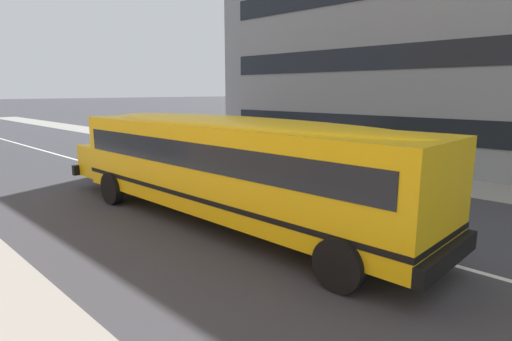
{
  "coord_description": "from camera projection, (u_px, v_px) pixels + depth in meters",
  "views": [
    {
      "loc": [
        5.35,
        -8.78,
        3.63
      ],
      "look_at": [
        -2.58,
        -0.72,
        1.44
      ],
      "focal_mm": 29.04,
      "sensor_mm": 36.0,
      "label": 1
    }
  ],
  "objects": [
    {
      "name": "ground_plane",
      "position": [
        348.0,
        236.0,
        10.51
      ],
      "size": [
        400.0,
        400.0,
        0.0
      ],
      "primitive_type": "plane",
      "color": "#38383D"
    },
    {
      "name": "sidewalk_far",
      "position": [
        458.0,
        186.0,
        15.95
      ],
      "size": [
        120.0,
        3.0,
        0.01
      ],
      "primitive_type": "cube",
      "color": "gray",
      "rests_on": "ground_plane"
    },
    {
      "name": "lane_centreline",
      "position": [
        348.0,
        236.0,
        10.51
      ],
      "size": [
        110.0,
        0.16,
        0.01
      ],
      "primitive_type": "cube",
      "color": "silver",
      "rests_on": "ground_plane"
    },
    {
      "name": "school_bus",
      "position": [
        224.0,
        160.0,
        11.3
      ],
      "size": [
        13.26,
        3.14,
        2.96
      ],
      "rotation": [
        0.0,
        0.0,
        3.15
      ],
      "color": "yellow",
      "rests_on": "ground_plane"
    },
    {
      "name": "parked_car_red_under_tree",
      "position": [
        199.0,
        142.0,
        22.61
      ],
      "size": [
        3.98,
        2.05,
        1.64
      ],
      "rotation": [
        0.0,
        0.0,
        0.05
      ],
      "color": "maroon",
      "rests_on": "ground_plane"
    },
    {
      "name": "apartment_block_far_left",
      "position": [
        403.0,
        6.0,
        22.92
      ],
      "size": [
        18.69,
        9.91,
        16.5
      ],
      "color": "gray",
      "rests_on": "ground_plane"
    }
  ]
}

